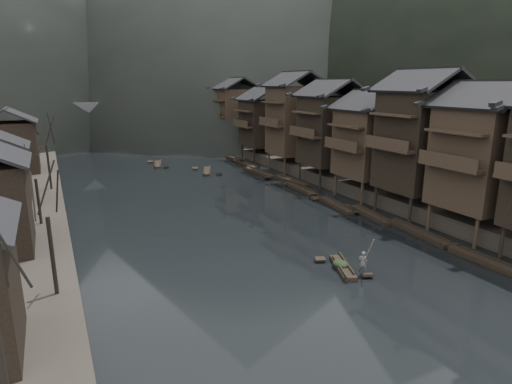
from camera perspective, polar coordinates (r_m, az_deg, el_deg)
water at (r=32.00m, az=6.02°, el=-9.60°), size 300.00×300.00×0.00m
right_bank at (r=83.06m, az=12.16°, el=5.75°), size 40.00×200.00×1.80m
stilt_houses at (r=55.03m, az=11.19°, el=9.58°), size 9.00×67.60×14.77m
bare_trees at (r=38.47m, az=-27.48°, el=3.03°), size 3.94×61.22×7.87m
moored_sampans at (r=57.38m, az=3.82°, el=1.53°), size 3.37×66.35×0.47m
midriver_boats at (r=67.18m, az=-9.88°, el=3.25°), size 7.96×14.67×0.45m
stone_bridge at (r=98.29m, az=-16.80°, el=9.24°), size 40.00×6.00×9.00m
hero_sampan at (r=31.57m, az=11.48°, el=-9.77°), size 2.30×4.40×0.43m
cargo_heap at (r=31.46m, az=11.21°, el=-8.81°), size 0.97×1.27×0.58m
boatman at (r=30.46m, az=14.07°, el=-8.71°), size 0.69×0.69×1.62m
bamboo_pole at (r=29.69m, az=14.68°, el=-4.03°), size 0.70×2.18×3.55m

